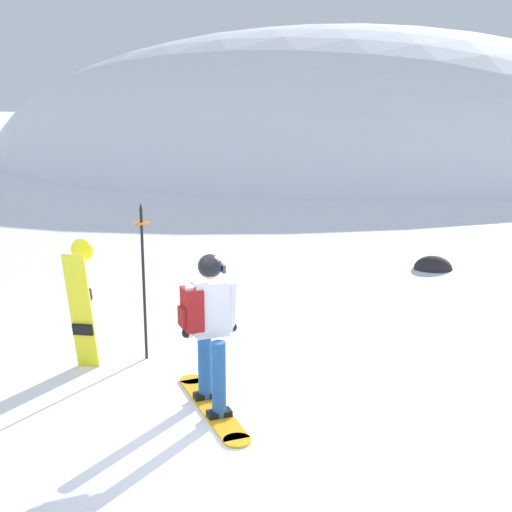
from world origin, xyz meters
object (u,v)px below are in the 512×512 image
snowboarder_main (208,328)px  rock_mid (433,269)px  spare_snowboard (81,305)px  piste_marker_near (143,272)px

snowboarder_main → rock_mid: (2.99, 6.64, -0.92)m
snowboarder_main → rock_mid: size_ratio=2.29×
spare_snowboard → rock_mid: bearing=50.8°
piste_marker_near → rock_mid: bearing=52.5°
piste_marker_near → snowboarder_main: bearing=-49.0°
spare_snowboard → piste_marker_near: (0.64, 0.47, 0.33)m
snowboarder_main → piste_marker_near: (-1.12, 1.29, 0.24)m
rock_mid → piste_marker_near: bearing=-127.5°
snowboarder_main → spare_snowboard: bearing=155.0°
spare_snowboard → rock_mid: size_ratio=2.19×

